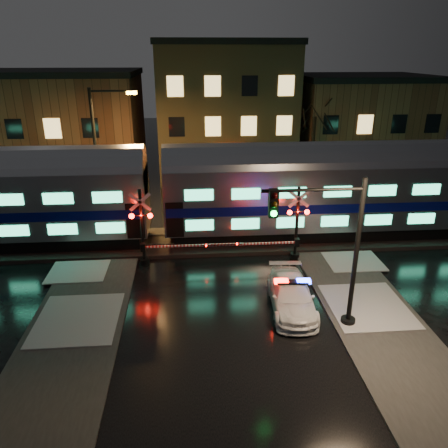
{
  "coord_description": "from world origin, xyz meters",
  "views": [
    {
      "loc": [
        -1.44,
        -19.62,
        11.0
      ],
      "look_at": [
        0.35,
        2.5,
        2.2
      ],
      "focal_mm": 35.0,
      "sensor_mm": 36.0,
      "label": 1
    }
  ],
  "objects_px": {
    "traffic_light": "(332,253)",
    "streetlight": "(100,148)",
    "crossing_signal_right": "(291,231)",
    "crossing_signal_left": "(149,235)",
    "police_car": "(291,296)"
  },
  "relations": [
    {
      "from": "police_car",
      "to": "streetlight",
      "type": "relative_size",
      "value": 0.53
    },
    {
      "from": "crossing_signal_right",
      "to": "crossing_signal_left",
      "type": "distance_m",
      "value": 7.76
    },
    {
      "from": "crossing_signal_right",
      "to": "traffic_light",
      "type": "bearing_deg",
      "value": -89.1
    },
    {
      "from": "police_car",
      "to": "crossing_signal_left",
      "type": "distance_m",
      "value": 8.49
    },
    {
      "from": "crossing_signal_left",
      "to": "traffic_light",
      "type": "height_order",
      "value": "traffic_light"
    },
    {
      "from": "crossing_signal_left",
      "to": "traffic_light",
      "type": "distance_m",
      "value": 10.37
    },
    {
      "from": "crossing_signal_left",
      "to": "traffic_light",
      "type": "xyz_separation_m",
      "value": [
        7.87,
        -6.54,
        1.71
      ]
    },
    {
      "from": "police_car",
      "to": "streetlight",
      "type": "bearing_deg",
      "value": 134.74
    },
    {
      "from": "police_car",
      "to": "crossing_signal_left",
      "type": "bearing_deg",
      "value": 147.01
    },
    {
      "from": "crossing_signal_left",
      "to": "police_car",
      "type": "bearing_deg",
      "value": -36.82
    },
    {
      "from": "crossing_signal_right",
      "to": "streetlight",
      "type": "distance_m",
      "value": 13.48
    },
    {
      "from": "police_car",
      "to": "traffic_light",
      "type": "height_order",
      "value": "traffic_light"
    },
    {
      "from": "traffic_light",
      "to": "streetlight",
      "type": "relative_size",
      "value": 0.74
    },
    {
      "from": "crossing_signal_right",
      "to": "traffic_light",
      "type": "relative_size",
      "value": 0.91
    },
    {
      "from": "crossing_signal_left",
      "to": "traffic_light",
      "type": "bearing_deg",
      "value": -39.74
    }
  ]
}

